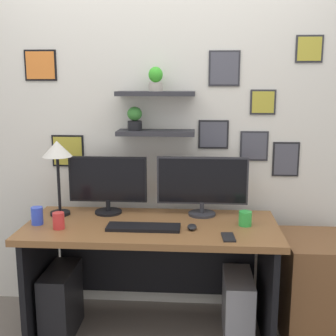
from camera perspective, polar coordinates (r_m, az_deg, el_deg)
ground_plane at (r=3.05m, az=-2.08°, el=-20.85°), size 8.00×8.00×0.00m
back_wall_assembly at (r=3.03m, az=-1.33°, el=6.21°), size 4.40×0.24×2.70m
desk at (r=2.85m, az=-2.04°, el=-11.06°), size 1.57×0.68×0.75m
monitor_left at (r=2.92m, az=-7.89°, el=-1.96°), size 0.52×0.18×0.38m
monitor_right at (r=2.86m, az=4.52°, el=-2.09°), size 0.60×0.18×0.39m
keyboard at (r=2.64m, az=-3.24°, el=-7.76°), size 0.44×0.14×0.02m
computer_mouse at (r=2.63m, az=3.17°, el=-7.72°), size 0.06×0.09×0.03m
desk_lamp at (r=2.91m, az=-14.31°, el=1.64°), size 0.19×0.19×0.49m
cell_phone at (r=2.51m, az=7.91°, el=-8.97°), size 0.08×0.14×0.01m
coffee_mug at (r=2.72m, az=10.08°, el=-6.53°), size 0.08×0.08×0.09m
pen_cup at (r=2.70m, az=-14.14°, el=-6.71°), size 0.07×0.07×0.10m
water_cup at (r=2.82m, az=-16.78°, el=-6.01°), size 0.07×0.07×0.11m
drawer_cabinet at (r=3.01m, az=19.05°, el=-14.72°), size 0.44×0.50×0.66m
computer_tower_left at (r=3.02m, az=-13.80°, el=-16.66°), size 0.18×0.40×0.44m
computer_tower_right at (r=2.98m, az=9.12°, el=-17.34°), size 0.18×0.40×0.40m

